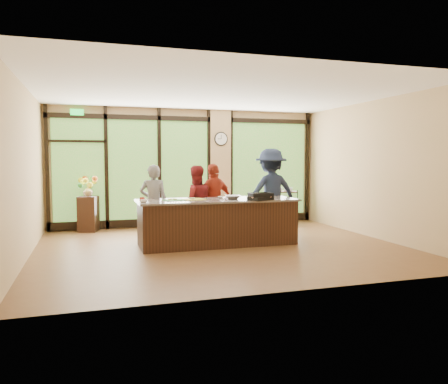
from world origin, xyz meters
TOP-DOWN VIEW (x-y plane):
  - floor at (0.00, 0.00)m, footprint 7.00×7.00m
  - ceiling at (0.00, 0.00)m, footprint 7.00×7.00m
  - back_wall at (0.00, 3.00)m, footprint 7.00×0.00m
  - left_wall at (-3.50, 0.00)m, footprint 0.00×6.00m
  - right_wall at (3.50, 0.00)m, footprint 0.00×6.00m
  - window_wall at (0.16, 2.95)m, footprint 6.90×0.12m
  - island_base at (0.00, 0.30)m, footprint 3.10×1.00m
  - countertop at (0.00, 0.30)m, footprint 3.20×1.10m
  - wall_clock at (0.85, 2.87)m, footprint 0.36×0.04m
  - cook_left at (-1.17, 1.06)m, footprint 0.67×0.53m
  - cook_midleft at (-0.29, 1.01)m, footprint 0.77×0.60m
  - cook_midright at (0.17, 1.13)m, footprint 1.03×0.72m
  - cook_right at (1.45, 0.97)m, footprint 1.30×0.79m
  - roasting_pan at (0.75, -0.14)m, footprint 0.52×0.47m
  - mixing_bowl at (0.30, 0.23)m, footprint 0.34×0.34m
  - cutting_board_left at (-0.88, 0.32)m, footprint 0.45×0.38m
  - cutting_board_center at (-0.48, 0.35)m, footprint 0.47×0.39m
  - cutting_board_right at (0.93, 0.58)m, footprint 0.42×0.37m
  - prep_bowl_near at (-1.50, 0.08)m, footprint 0.16×0.16m
  - prep_bowl_mid at (-0.51, 0.34)m, footprint 0.15×0.15m
  - prep_bowl_far at (0.14, 0.55)m, footprint 0.16×0.16m
  - red_ramekin at (-1.50, 0.26)m, footprint 0.12×0.12m
  - flower_stand at (-2.49, 2.75)m, footprint 0.53×0.53m
  - flower_vase at (-2.49, 2.75)m, footprint 0.31×0.31m
  - bar_cart at (2.38, 2.33)m, footprint 0.82×0.67m

SIDE VIEW (x-z plane):
  - floor at x=0.00m, z-range 0.00..0.00m
  - flower_stand at x=-2.49m, z-range 0.00..0.84m
  - island_base at x=0.00m, z-range 0.00..0.88m
  - bar_cart at x=2.38m, z-range 0.10..1.08m
  - cook_midleft at x=-0.29m, z-range 0.00..1.59m
  - cook_left at x=-1.17m, z-range 0.00..1.61m
  - cook_midright at x=0.17m, z-range 0.00..1.63m
  - countertop at x=0.00m, z-range 0.88..0.92m
  - cutting_board_right at x=0.93m, z-range 0.92..0.93m
  - cutting_board_left at x=-0.88m, z-range 0.92..0.93m
  - cutting_board_center at x=-0.48m, z-range 0.92..0.93m
  - prep_bowl_far at x=0.14m, z-range 0.92..0.95m
  - prep_bowl_mid at x=-0.51m, z-range 0.92..0.96m
  - prep_bowl_near at x=-1.50m, z-range 0.92..0.97m
  - mixing_bowl at x=0.30m, z-range 0.92..1.00m
  - roasting_pan at x=0.75m, z-range 0.92..1.00m
  - red_ramekin at x=-1.50m, z-range 0.92..1.00m
  - flower_vase at x=-2.49m, z-range 0.84..1.10m
  - cook_right at x=1.45m, z-range 0.00..1.96m
  - window_wall at x=0.16m, z-range -0.11..2.89m
  - back_wall at x=0.00m, z-range -2.00..5.00m
  - left_wall at x=-3.50m, z-range -1.50..4.50m
  - right_wall at x=3.50m, z-range -1.50..4.50m
  - wall_clock at x=0.85m, z-range 2.07..2.43m
  - ceiling at x=0.00m, z-range 3.00..3.00m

